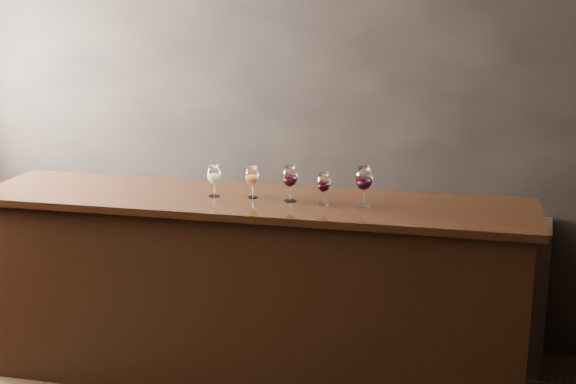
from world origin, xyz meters
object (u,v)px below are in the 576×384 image
(glass_white, at_px, (214,175))
(glass_red_a, at_px, (290,177))
(back_bar_shelf, at_px, (344,276))
(glass_red_b, at_px, (324,183))
(glass_amber, at_px, (252,176))
(bar_counter, at_px, (252,294))
(glass_red_c, at_px, (364,179))

(glass_white, distance_m, glass_red_a, 0.44)
(back_bar_shelf, relative_size, glass_red_a, 12.29)
(glass_white, xyz_separation_m, glass_red_a, (0.44, 0.03, 0.02))
(glass_red_b, bearing_deg, glass_red_a, 176.88)
(back_bar_shelf, distance_m, glass_amber, 1.08)
(bar_counter, height_order, glass_white, glass_white)
(glass_white, height_order, glass_red_a, glass_red_a)
(bar_counter, xyz_separation_m, glass_red_c, (0.63, 0.02, 0.72))
(glass_red_a, height_order, glass_red_b, glass_red_a)
(glass_red_b, bearing_deg, back_bar_shelf, 93.60)
(bar_counter, distance_m, back_bar_shelf, 0.77)
(bar_counter, bearing_deg, glass_red_a, -5.22)
(glass_amber, bearing_deg, glass_red_c, 0.83)
(glass_red_c, bearing_deg, glass_amber, -179.17)
(bar_counter, distance_m, glass_red_b, 0.81)
(bar_counter, bearing_deg, back_bar_shelf, 55.93)
(glass_amber, bearing_deg, glass_white, -168.87)
(bar_counter, relative_size, glass_red_c, 13.93)
(bar_counter, xyz_separation_m, glass_amber, (0.00, 0.01, 0.69))
(glass_red_a, bearing_deg, back_bar_shelf, 77.29)
(glass_white, distance_m, glass_amber, 0.21)
(glass_amber, distance_m, glass_red_b, 0.42)
(glass_red_a, distance_m, glass_red_b, 0.20)
(back_bar_shelf, relative_size, glass_red_c, 11.40)
(glass_white, xyz_separation_m, glass_amber, (0.21, 0.04, -0.00))
(glass_white, bearing_deg, glass_red_c, 3.44)
(back_bar_shelf, height_order, glass_red_a, glass_red_a)
(glass_white, relative_size, glass_red_c, 0.82)
(bar_counter, height_order, glass_red_c, glass_red_c)
(bar_counter, xyz_separation_m, glass_red_a, (0.23, -0.00, 0.70))
(back_bar_shelf, distance_m, glass_white, 1.20)
(glass_white, bearing_deg, glass_red_a, 3.58)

